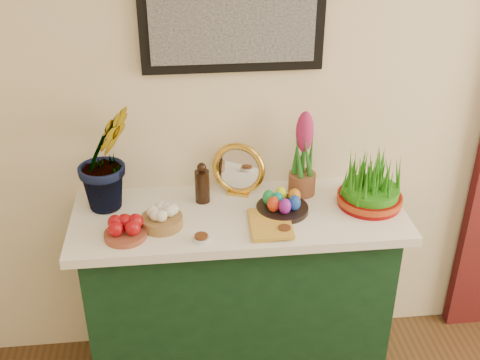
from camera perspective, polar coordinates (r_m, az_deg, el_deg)
name	(u,v)px	position (r m, az deg, el deg)	size (l,w,h in m)	color
sideboard	(239,297)	(2.81, -0.11, -11.08)	(1.30, 0.45, 0.85)	#14391D
tablecloth	(239,216)	(2.55, -0.12, -3.40)	(1.40, 0.55, 0.04)	white
hyacinth_green	(104,142)	(2.50, -12.75, 3.51)	(0.30, 0.25, 0.60)	#256D1F
apple_bowl	(125,230)	(2.40, -10.86, -4.65)	(0.20, 0.20, 0.08)	brown
garlic_basket	(162,218)	(2.44, -7.44, -3.59)	(0.19, 0.19, 0.09)	#A77C43
vinegar_cruet	(202,185)	(2.58, -3.60, -0.43)	(0.06, 0.06, 0.19)	black
mirror	(238,170)	(2.62, -0.15, 0.99)	(0.24, 0.13, 0.24)	gold
book	(249,225)	(2.43, 0.89, -4.24)	(0.15, 0.23, 0.03)	gold
spice_dish_left	(201,238)	(2.36, -3.69, -5.52)	(0.06, 0.06, 0.03)	silver
spice_dish_right	(284,230)	(2.40, 4.22, -4.76)	(0.06, 0.06, 0.03)	silver
egg_plate	(282,204)	(2.53, 4.02, -2.28)	(0.26, 0.26, 0.09)	black
hyacinth_pink	(303,158)	(2.60, 6.02, 2.12)	(0.12, 0.12, 0.39)	brown
wheatgrass_sabzeh	(371,184)	(2.60, 12.32, -0.40)	(0.28, 0.28, 0.23)	#800606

